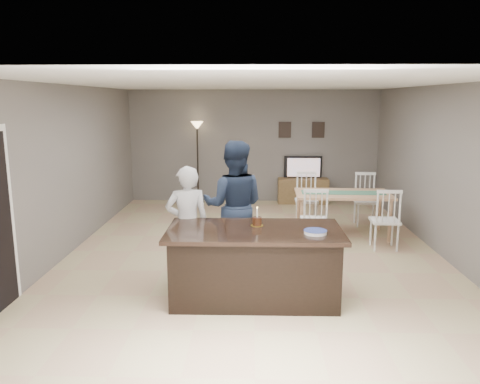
{
  "coord_description": "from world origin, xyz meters",
  "views": [
    {
      "loc": [
        -0.04,
        -7.34,
        2.46
      ],
      "look_at": [
        -0.22,
        -0.3,
        1.07
      ],
      "focal_mm": 35.0,
      "sensor_mm": 36.0,
      "label": 1
    }
  ],
  "objects_px": {
    "kitchen_island": "(254,264)",
    "woman": "(187,225)",
    "man": "(234,206)",
    "plate_stack": "(315,232)",
    "tv_console": "(303,191)",
    "television": "(303,167)",
    "birthday_cake": "(257,221)",
    "floor_lamp": "(197,140)",
    "dining_table": "(343,200)"
  },
  "relations": [
    {
      "from": "kitchen_island",
      "to": "woman",
      "type": "relative_size",
      "value": 1.34
    },
    {
      "from": "man",
      "to": "plate_stack",
      "type": "distance_m",
      "value": 1.62
    },
    {
      "from": "tv_console",
      "to": "television",
      "type": "height_order",
      "value": "television"
    },
    {
      "from": "birthday_cake",
      "to": "floor_lamp",
      "type": "xyz_separation_m",
      "value": [
        -1.37,
        5.38,
        0.56
      ]
    },
    {
      "from": "floor_lamp",
      "to": "kitchen_island",
      "type": "bearing_deg",
      "value": -76.45
    },
    {
      "from": "tv_console",
      "to": "plate_stack",
      "type": "xyz_separation_m",
      "value": [
        -0.48,
        -5.75,
        0.62
      ]
    },
    {
      "from": "kitchen_island",
      "to": "dining_table",
      "type": "bearing_deg",
      "value": 60.15
    },
    {
      "from": "woman",
      "to": "man",
      "type": "height_order",
      "value": "man"
    },
    {
      "from": "tv_console",
      "to": "dining_table",
      "type": "height_order",
      "value": "dining_table"
    },
    {
      "from": "kitchen_island",
      "to": "woman",
      "type": "bearing_deg",
      "value": 148.72
    },
    {
      "from": "tv_console",
      "to": "floor_lamp",
      "type": "height_order",
      "value": "floor_lamp"
    },
    {
      "from": "birthday_cake",
      "to": "plate_stack",
      "type": "distance_m",
      "value": 0.77
    },
    {
      "from": "floor_lamp",
      "to": "plate_stack",
      "type": "bearing_deg",
      "value": -70.25
    },
    {
      "from": "tv_console",
      "to": "television",
      "type": "relative_size",
      "value": 1.31
    },
    {
      "from": "television",
      "to": "floor_lamp",
      "type": "height_order",
      "value": "floor_lamp"
    },
    {
      "from": "plate_stack",
      "to": "birthday_cake",
      "type": "bearing_deg",
      "value": 153.25
    },
    {
      "from": "kitchen_island",
      "to": "dining_table",
      "type": "height_order",
      "value": "dining_table"
    },
    {
      "from": "television",
      "to": "woman",
      "type": "bearing_deg",
      "value": 67.53
    },
    {
      "from": "plate_stack",
      "to": "woman",
      "type": "bearing_deg",
      "value": 155.84
    },
    {
      "from": "kitchen_island",
      "to": "dining_table",
      "type": "xyz_separation_m",
      "value": [
        1.62,
        2.82,
        0.21
      ]
    },
    {
      "from": "woman",
      "to": "birthday_cake",
      "type": "xyz_separation_m",
      "value": [
        0.94,
        -0.38,
        0.16
      ]
    },
    {
      "from": "man",
      "to": "dining_table",
      "type": "xyz_separation_m",
      "value": [
        1.92,
        1.74,
        -0.29
      ]
    },
    {
      "from": "woman",
      "to": "floor_lamp",
      "type": "relative_size",
      "value": 0.82
    },
    {
      "from": "man",
      "to": "dining_table",
      "type": "height_order",
      "value": "man"
    },
    {
      "from": "kitchen_island",
      "to": "plate_stack",
      "type": "xyz_separation_m",
      "value": [
        0.72,
        -0.18,
        0.47
      ]
    },
    {
      "from": "kitchen_island",
      "to": "tv_console",
      "type": "bearing_deg",
      "value": 77.84
    },
    {
      "from": "tv_console",
      "to": "woman",
      "type": "height_order",
      "value": "woman"
    },
    {
      "from": "kitchen_island",
      "to": "birthday_cake",
      "type": "distance_m",
      "value": 0.53
    },
    {
      "from": "television",
      "to": "dining_table",
      "type": "relative_size",
      "value": 0.47
    },
    {
      "from": "woman",
      "to": "plate_stack",
      "type": "relative_size",
      "value": 5.82
    },
    {
      "from": "tv_console",
      "to": "man",
      "type": "bearing_deg",
      "value": -108.45
    },
    {
      "from": "plate_stack",
      "to": "floor_lamp",
      "type": "xyz_separation_m",
      "value": [
        -2.06,
        5.73,
        0.6
      ]
    },
    {
      "from": "tv_console",
      "to": "plate_stack",
      "type": "distance_m",
      "value": 5.8
    },
    {
      "from": "television",
      "to": "dining_table",
      "type": "distance_m",
      "value": 2.85
    },
    {
      "from": "tv_console",
      "to": "woman",
      "type": "bearing_deg",
      "value": -112.75
    },
    {
      "from": "plate_stack",
      "to": "television",
      "type": "bearing_deg",
      "value": 85.28
    },
    {
      "from": "birthday_cake",
      "to": "dining_table",
      "type": "height_order",
      "value": "birthday_cake"
    },
    {
      "from": "dining_table",
      "to": "floor_lamp",
      "type": "distance_m",
      "value": 4.11
    },
    {
      "from": "dining_table",
      "to": "kitchen_island",
      "type": "bearing_deg",
      "value": -118.09
    },
    {
      "from": "woman",
      "to": "plate_stack",
      "type": "distance_m",
      "value": 1.78
    },
    {
      "from": "woman",
      "to": "dining_table",
      "type": "xyz_separation_m",
      "value": [
        2.53,
        2.27,
        -0.14
      ]
    },
    {
      "from": "kitchen_island",
      "to": "man",
      "type": "xyz_separation_m",
      "value": [
        -0.3,
        1.08,
        0.49
      ]
    },
    {
      "from": "television",
      "to": "plate_stack",
      "type": "bearing_deg",
      "value": 85.28
    },
    {
      "from": "man",
      "to": "birthday_cake",
      "type": "height_order",
      "value": "man"
    },
    {
      "from": "kitchen_island",
      "to": "television",
      "type": "bearing_deg",
      "value": 77.99
    },
    {
      "from": "tv_console",
      "to": "television",
      "type": "xyz_separation_m",
      "value": [
        0.0,
        0.07,
        0.56
      ]
    },
    {
      "from": "kitchen_island",
      "to": "television",
      "type": "xyz_separation_m",
      "value": [
        1.2,
        5.64,
        0.41
      ]
    },
    {
      "from": "tv_console",
      "to": "television",
      "type": "bearing_deg",
      "value": 90.0
    },
    {
      "from": "tv_console",
      "to": "man",
      "type": "distance_m",
      "value": 4.77
    },
    {
      "from": "tv_console",
      "to": "birthday_cake",
      "type": "bearing_deg",
      "value": -102.2
    }
  ]
}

